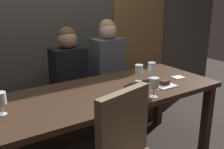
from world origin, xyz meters
TOP-DOWN VIEW (x-y plane):
  - arched_door at (1.35, 1.15)m, footprint 0.90×0.05m
  - dining_table at (0.00, 0.00)m, footprint 2.20×0.84m
  - banquette_bench at (0.00, 0.70)m, footprint 2.50×0.44m
  - diner_bearded at (0.01, 0.68)m, footprint 0.36×0.24m
  - diner_far_end at (0.52, 0.69)m, footprint 0.36×0.24m
  - wine_glass_far_left at (-0.81, -0.01)m, footprint 0.08×0.08m
  - wine_glass_end_right at (0.30, -0.35)m, footprint 0.08×0.08m
  - wine_glass_center_front at (0.61, 0.04)m, footprint 0.08×0.08m
  - wine_glass_center_back at (0.45, 0.04)m, footprint 0.08×0.08m
  - dessert_plate at (0.57, -0.19)m, footprint 0.19×0.19m
  - fork_on_table at (0.42, -0.18)m, footprint 0.05×0.17m
  - folded_napkin at (0.86, -0.09)m, footprint 0.12×0.12m

SIDE VIEW (x-z plane):
  - banquette_bench at x=0.00m, z-range 0.00..0.45m
  - dining_table at x=0.00m, z-range 0.28..1.02m
  - fork_on_table at x=0.42m, z-range 0.74..0.75m
  - folded_napkin at x=0.86m, z-range 0.74..0.75m
  - dessert_plate at x=0.57m, z-range 0.73..0.78m
  - diner_bearded at x=0.01m, z-range 0.43..1.21m
  - diner_far_end at x=0.52m, z-range 0.43..1.26m
  - wine_glass_center_front at x=0.61m, z-range 0.77..0.93m
  - wine_glass_far_left at x=-0.81m, z-range 0.77..0.94m
  - wine_glass_end_right at x=0.30m, z-range 0.77..0.94m
  - wine_glass_center_back at x=0.45m, z-range 0.77..0.94m
  - arched_door at x=1.35m, z-range 0.09..2.64m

